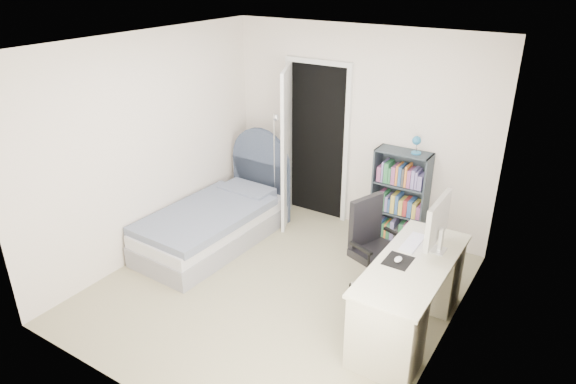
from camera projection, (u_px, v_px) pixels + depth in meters
The scene contains 8 objects.
room_shell at pixel (276, 179), 4.88m from camera, with size 3.50×3.70×2.60m.
door at pixel (297, 143), 6.50m from camera, with size 0.92×0.76×2.06m.
bed at pixel (217, 221), 6.21m from camera, with size 1.00×1.99×1.21m.
nightstand at pixel (262, 180), 7.15m from camera, with size 0.37×0.37×0.55m.
floor_lamp at pixel (275, 179), 6.57m from camera, with size 0.21×0.21×1.46m.
bookcase at pixel (400, 200), 6.13m from camera, with size 0.64×0.28×1.36m.
desk at pixel (410, 294), 4.62m from camera, with size 0.61×1.53×1.25m.
office_chair at pixel (373, 243), 5.15m from camera, with size 0.58×0.59×1.02m.
Camera 1 is at (2.51, -3.74, 3.16)m, focal length 32.00 mm.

